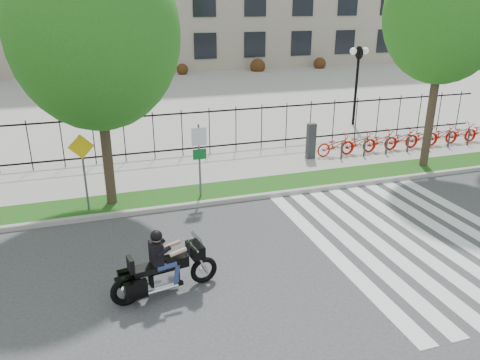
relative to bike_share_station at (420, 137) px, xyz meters
name	(u,v)px	position (x,y,z in m)	size (l,w,h in m)	color
ground	(255,265)	(-10.59, -7.20, -0.61)	(120.00, 120.00, 0.00)	#38383A
curb	(214,202)	(-10.59, -3.10, -0.54)	(60.00, 0.20, 0.15)	#9E9C95
grass_verge	(207,193)	(-10.59, -2.25, -0.54)	(60.00, 1.50, 0.15)	#1E4711
sidewalk	(192,170)	(-10.59, 0.25, -0.54)	(60.00, 3.50, 0.15)	gray
plaza	(140,94)	(-10.59, 17.80, -0.56)	(80.00, 34.00, 0.10)	gray
crosswalk_stripes	(413,238)	(-5.76, -7.20, -0.61)	(5.70, 8.00, 0.01)	silver
iron_fence	(182,133)	(-10.59, 2.00, 0.54)	(30.00, 0.06, 2.00)	black
lamp_post_right	(358,67)	(-0.59, 4.80, 2.59)	(1.06, 0.70, 4.25)	black
street_tree_1	(94,33)	(-13.84, -2.25, 4.91)	(5.01, 5.01, 8.26)	#36291D
street_tree_2	(445,14)	(-1.54, -2.25, 5.35)	(4.44, 4.44, 8.39)	#36291D
bike_share_station	(420,137)	(0.00, 0.00, 0.00)	(11.05, 0.85, 1.50)	#2D2D33
sign_pole_regulatory	(199,151)	(-10.92, -2.62, 1.13)	(0.50, 0.09, 2.50)	#59595B
sign_pole_warning	(83,162)	(-14.58, -2.62, 1.13)	(0.78, 0.09, 2.49)	#59595B
motorcycle_rider	(165,268)	(-12.97, -7.72, 0.05)	(2.56, 0.96, 1.99)	black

